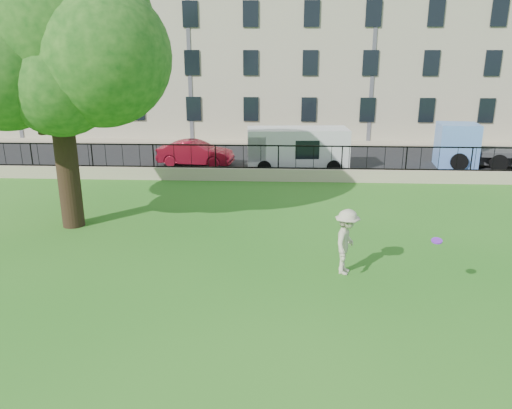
# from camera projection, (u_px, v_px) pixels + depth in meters

# --- Properties ---
(ground) EXTENTS (120.00, 120.00, 0.00)m
(ground) POSITION_uv_depth(u_px,v_px,m) (274.00, 301.00, 12.54)
(ground) COLOR #206718
(ground) RESTS_ON ground
(retaining_wall) EXTENTS (50.00, 0.40, 0.60)m
(retaining_wall) POSITION_uv_depth(u_px,v_px,m) (278.00, 175.00, 23.89)
(retaining_wall) COLOR tan
(retaining_wall) RESTS_ON ground
(iron_railing) EXTENTS (50.00, 0.05, 1.13)m
(iron_railing) POSITION_uv_depth(u_px,v_px,m) (278.00, 157.00, 23.64)
(iron_railing) COLOR black
(iron_railing) RESTS_ON retaining_wall
(street) EXTENTS (60.00, 9.00, 0.01)m
(street) POSITION_uv_depth(u_px,v_px,m) (279.00, 160.00, 28.46)
(street) COLOR black
(street) RESTS_ON ground
(sidewalk) EXTENTS (60.00, 1.40, 0.12)m
(sidewalk) POSITION_uv_depth(u_px,v_px,m) (279.00, 143.00, 33.40)
(sidewalk) COLOR tan
(sidewalk) RESTS_ON ground
(building_row) EXTENTS (56.40, 10.40, 13.80)m
(building_row) POSITION_uv_depth(u_px,v_px,m) (281.00, 37.00, 36.76)
(building_row) COLOR #B5AA8F
(building_row) RESTS_ON ground
(tree) EXTENTS (7.93, 6.13, 9.74)m
(tree) POSITION_uv_depth(u_px,v_px,m) (49.00, 37.00, 16.04)
(tree) COLOR black
(tree) RESTS_ON ground
(man) EXTENTS (1.05, 1.37, 1.87)m
(man) POSITION_uv_depth(u_px,v_px,m) (346.00, 242.00, 13.82)
(man) COLOR #B9B396
(man) RESTS_ON ground
(frisbee) EXTENTS (0.35, 0.34, 0.12)m
(frisbee) POSITION_uv_depth(u_px,v_px,m) (437.00, 241.00, 12.31)
(frisbee) COLOR purple
(red_sedan) EXTENTS (4.19, 1.89, 1.34)m
(red_sedan) POSITION_uv_depth(u_px,v_px,m) (195.00, 153.00, 26.96)
(red_sedan) COLOR maroon
(red_sedan) RESTS_ON street
(white_van) EXTENTS (5.29, 2.39, 2.16)m
(white_van) POSITION_uv_depth(u_px,v_px,m) (297.00, 149.00, 25.90)
(white_van) COLOR silver
(white_van) RESTS_ON street
(blue_truck) EXTENTS (5.66, 2.49, 2.30)m
(blue_truck) POSITION_uv_depth(u_px,v_px,m) (491.00, 146.00, 26.34)
(blue_truck) COLOR #6394E8
(blue_truck) RESTS_ON street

